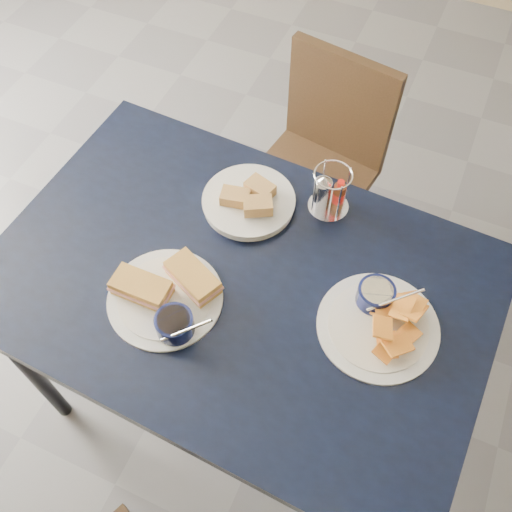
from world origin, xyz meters
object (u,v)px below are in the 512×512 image
at_px(plantain_plate, 380,316).
at_px(condiment_caddy, 329,193).
at_px(dining_table, 239,292).
at_px(bread_basket, 249,201).
at_px(chair_far, 319,151).
at_px(sandwich_plate, 168,296).

distance_m(plantain_plate, condiment_caddy, 0.36).
bearing_deg(dining_table, bread_basket, 107.53).
distance_m(bread_basket, condiment_caddy, 0.21).
height_order(chair_far, sandwich_plate, sandwich_plate).
distance_m(dining_table, bread_basket, 0.25).
relative_size(dining_table, plantain_plate, 4.43).
relative_size(bread_basket, condiment_caddy, 1.82).
distance_m(dining_table, sandwich_plate, 0.20).
bearing_deg(plantain_plate, chair_far, 118.31).
bearing_deg(chair_far, condiment_caddy, -70.61).
bearing_deg(condiment_caddy, sandwich_plate, -120.38).
height_order(dining_table, chair_far, chair_far).
relative_size(plantain_plate, condiment_caddy, 2.13).
xyz_separation_m(dining_table, plantain_plate, (0.35, 0.03, 0.08)).
bearing_deg(condiment_caddy, bread_basket, -156.83).
xyz_separation_m(sandwich_plate, plantain_plate, (0.48, 0.15, -0.01)).
height_order(plantain_plate, bread_basket, plantain_plate).
xyz_separation_m(bread_basket, condiment_caddy, (0.19, 0.08, 0.04)).
bearing_deg(dining_table, condiment_caddy, 68.44).
relative_size(dining_table, bread_basket, 5.20).
relative_size(chair_far, sandwich_plate, 2.70).
height_order(chair_far, bread_basket, chair_far).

